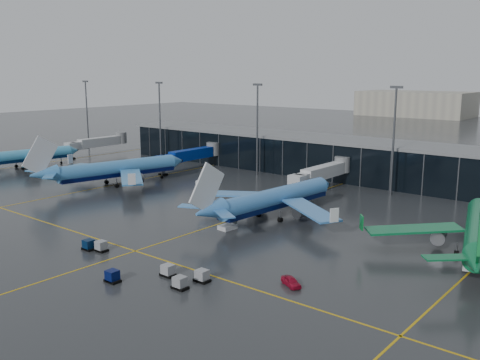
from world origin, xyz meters
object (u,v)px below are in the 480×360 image
Objects in this scene: mobile_airstair at (228,225)px; service_van_red at (291,282)px; airliner_arkefly at (118,159)px; airliner_aer_lingus at (479,216)px; airliner_klm_west at (24,149)px; airliner_klm_near at (276,186)px; baggage_carts at (139,265)px.

service_van_red is at bearing -26.96° from mobile_airstair.
airliner_arkefly is 87.62m from airliner_aer_lingus.
mobile_airstair is 28.41m from service_van_red.
airliner_klm_near reaches higher than airliner_klm_west.
airliner_klm_near reaches higher than mobile_airstair.
baggage_carts is at bearing -11.82° from airliner_klm_west.
baggage_carts is 22.51m from service_van_red.
baggage_carts is at bearing 141.94° from service_van_red.
airliner_klm_near reaches higher than service_van_red.
airliner_arkefly is (41.75, 2.47, 0.76)m from airliner_klm_west.
airliner_arkefly is 1.05× the size of airliner_aer_lingus.
baggage_carts is (93.16, -34.16, -5.15)m from airliner_klm_west.
airliner_klm_west reaches higher than service_van_red.
service_van_red is (22.07, -27.25, -5.70)m from airliner_klm_near.
airliner_arkefly is at bearing 144.53° from baggage_carts.
mobile_airstair is at bearing 1.92° from airliner_klm_west.
service_van_red is at bearing -8.78° from airliner_arkefly.
baggage_carts is at bearing -148.42° from airliner_aer_lingus.
airliner_klm_west is at bearing -174.25° from airliner_klm_near.
airliner_aer_lingus is (129.36, 4.33, 0.42)m from airliner_klm_west.
airliner_klm_near is 11.99× the size of mobile_airstair.
airliner_klm_near is at bearing 84.87° from mobile_airstair.
baggage_carts is at bearing -83.29° from airliner_klm_near.
airliner_aer_lingus is at bearing 46.76° from baggage_carts.
baggage_carts is 24.41m from mobile_airstair.
airliner_klm_west is 129.43m from airliner_aer_lingus.
airliner_aer_lingus reaches higher than airliner_klm_west.
airliner_klm_near is 1.60× the size of baggage_carts.
airliner_aer_lingus is 1.59× the size of baggage_carts.
airliner_klm_near is 35.52m from service_van_red.
mobile_airstair is 0.91× the size of service_van_red.
mobile_airstair is (-2.13, -12.36, -5.58)m from airliner_klm_near.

